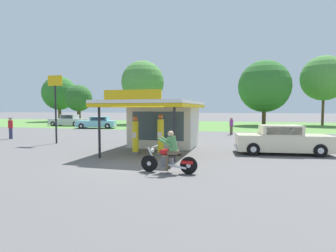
# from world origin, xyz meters

# --- Properties ---
(ground_plane) EXTENTS (300.00, 300.00, 0.00)m
(ground_plane) POSITION_xyz_m (0.00, 0.00, 0.00)
(ground_plane) COLOR #5B5959
(grass_verge_strip) EXTENTS (120.00, 24.00, 0.01)m
(grass_verge_strip) POSITION_xyz_m (0.00, 30.00, 0.00)
(grass_verge_strip) COLOR #56843D
(grass_verge_strip) RESTS_ON ground
(service_station_kiosk) EXTENTS (4.65, 7.23, 3.26)m
(service_station_kiosk) POSITION_xyz_m (-0.25, 5.30, 1.67)
(service_station_kiosk) COLOR silver
(service_station_kiosk) RESTS_ON ground
(gas_pump_nearside) EXTENTS (0.44, 0.44, 2.00)m
(gas_pump_nearside) POSITION_xyz_m (-0.96, 2.53, 0.92)
(gas_pump_nearside) COLOR slate
(gas_pump_nearside) RESTS_ON ground
(gas_pump_offside) EXTENTS (0.44, 0.44, 2.12)m
(gas_pump_offside) POSITION_xyz_m (0.45, 2.53, 0.97)
(gas_pump_offside) COLOR slate
(gas_pump_offside) RESTS_ON ground
(motorcycle_with_rider) EXTENTS (2.16, 0.70, 1.58)m
(motorcycle_with_rider) POSITION_xyz_m (1.98, -1.40, 0.65)
(motorcycle_with_rider) COLOR black
(motorcycle_with_rider) RESTS_ON ground
(featured_classic_sedan) EXTENTS (5.06, 2.30, 1.53)m
(featured_classic_sedan) POSITION_xyz_m (6.61, 4.45, 0.71)
(featured_classic_sedan) COLOR beige
(featured_classic_sedan) RESTS_ON ground
(parked_car_back_row_far_left) EXTENTS (5.23, 2.28, 1.59)m
(parked_car_back_row_far_left) POSITION_xyz_m (-19.20, 22.64, 0.72)
(parked_car_back_row_far_left) COLOR #B7B7BC
(parked_car_back_row_far_left) RESTS_ON ground
(parked_car_back_row_right) EXTENTS (5.27, 2.61, 1.60)m
(parked_car_back_row_right) POSITION_xyz_m (-6.32, 20.70, 0.72)
(parked_car_back_row_right) COLOR beige
(parked_car_back_row_right) RESTS_ON ground
(parked_car_back_row_centre) EXTENTS (5.09, 3.01, 1.44)m
(parked_car_back_row_centre) POSITION_xyz_m (-12.74, 19.28, 0.67)
(parked_car_back_row_centre) COLOR #7AC6D1
(parked_car_back_row_centre) RESTS_ON ground
(bystander_standing_back_lot) EXTENTS (0.35, 0.35, 1.60)m
(bystander_standing_back_lot) POSITION_xyz_m (3.58, 15.06, 0.85)
(bystander_standing_back_lot) COLOR brown
(bystander_standing_back_lot) RESTS_ON ground
(bystander_strolling_foreground) EXTENTS (0.37, 0.37, 1.70)m
(bystander_strolling_foreground) POSITION_xyz_m (-13.26, 6.67, 0.92)
(bystander_strolling_foreground) COLOR #2D3351
(bystander_strolling_foreground) RESTS_ON ground
(tree_oak_far_right) EXTENTS (6.42, 6.42, 10.00)m
(tree_oak_far_right) POSITION_xyz_m (15.77, 33.24, 6.71)
(tree_oak_far_right) COLOR brown
(tree_oak_far_right) RESTS_ON ground
(tree_oak_left) EXTENTS (6.75, 6.75, 9.97)m
(tree_oak_left) POSITION_xyz_m (-10.70, 30.47, 6.49)
(tree_oak_left) COLOR brown
(tree_oak_left) RESTS_ON ground
(tree_oak_distant_spare) EXTENTS (4.43, 4.43, 6.40)m
(tree_oak_distant_spare) POSITION_xyz_m (-21.77, 29.48, 4.06)
(tree_oak_distant_spare) COLOR brown
(tree_oak_distant_spare) RESTS_ON ground
(tree_oak_right) EXTENTS (7.45, 7.45, 9.37)m
(tree_oak_right) POSITION_xyz_m (7.74, 31.06, 5.42)
(tree_oak_right) COLOR brown
(tree_oak_right) RESTS_ON ground
(tree_oak_far_left) EXTENTS (6.36, 6.36, 8.57)m
(tree_oak_far_left) POSITION_xyz_m (-29.23, 34.37, 5.27)
(tree_oak_far_left) COLOR brown
(tree_oak_far_left) RESTS_ON ground
(roadside_pole_sign) EXTENTS (1.10, 0.12, 4.68)m
(roadside_pole_sign) POSITION_xyz_m (-7.88, 5.15, 3.20)
(roadside_pole_sign) COLOR black
(roadside_pole_sign) RESTS_ON ground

